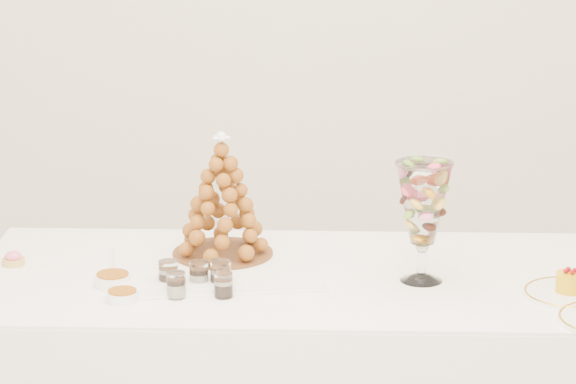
{
  "coord_description": "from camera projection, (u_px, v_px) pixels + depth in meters",
  "views": [
    {
      "loc": [
        0.22,
        -3.15,
        1.97
      ],
      "look_at": [
        0.0,
        0.22,
        1.0
      ],
      "focal_mm": 85.0,
      "sensor_mm": 36.0,
      "label": 1
    }
  ],
  "objects": [
    {
      "name": "macaron_vase",
      "position": [
        423.0,
        205.0,
        3.55
      ],
      "size": [
        0.15,
        0.15,
        0.32
      ],
      "color": "white",
      "rests_on": "buffet_table"
    },
    {
      "name": "mousse_cake",
      "position": [
        570.0,
        282.0,
        3.49
      ],
      "size": [
        0.07,
        0.07,
        0.06
      ],
      "color": "#D6A009",
      "rests_on": "cake_plate"
    },
    {
      "name": "cake_plate",
      "position": [
        569.0,
        294.0,
        3.49
      ],
      "size": [
        0.24,
        0.24,
        0.01
      ],
      "primitive_type": "cylinder",
      "color": "white",
      "rests_on": "buffet_table"
    },
    {
      "name": "verrine_a",
      "position": [
        168.0,
        274.0,
        3.55
      ],
      "size": [
        0.06,
        0.06,
        0.07
      ],
      "primitive_type": "cylinder",
      "rotation": [
        0.0,
        0.0,
        -0.26
      ],
      "color": "white",
      "rests_on": "buffet_table"
    },
    {
      "name": "lace_tray",
      "position": [
        215.0,
        267.0,
        3.68
      ],
      "size": [
        0.61,
        0.5,
        0.02
      ],
      "primitive_type": "cube",
      "rotation": [
        0.0,
        0.0,
        0.2
      ],
      "color": "white",
      "rests_on": "buffet_table"
    },
    {
      "name": "verrine_d",
      "position": [
        176.0,
        285.0,
        3.47
      ],
      "size": [
        0.06,
        0.06,
        0.07
      ],
      "primitive_type": "cylinder",
      "rotation": [
        0.0,
        0.0,
        0.17
      ],
      "color": "white",
      "rests_on": "buffet_table"
    },
    {
      "name": "ramekin_back",
      "position": [
        113.0,
        280.0,
        3.56
      ],
      "size": [
        0.09,
        0.09,
        0.03
      ],
      "primitive_type": "cylinder",
      "color": "white",
      "rests_on": "buffet_table"
    },
    {
      "name": "verrine_e",
      "position": [
        223.0,
        285.0,
        3.48
      ],
      "size": [
        0.05,
        0.05,
        0.06
      ],
      "primitive_type": "cylinder",
      "rotation": [
        0.0,
        0.0,
        -0.12
      ],
      "color": "white",
      "rests_on": "buffet_table"
    },
    {
      "name": "verrine_c",
      "position": [
        221.0,
        274.0,
        3.54
      ],
      "size": [
        0.06,
        0.06,
        0.07
      ],
      "primitive_type": "cylinder",
      "rotation": [
        0.0,
        0.0,
        -0.11
      ],
      "color": "white",
      "rests_on": "buffet_table"
    },
    {
      "name": "pink_tart",
      "position": [
        13.0,
        259.0,
        3.72
      ],
      "size": [
        0.06,
        0.06,
        0.04
      ],
      "color": "tan",
      "rests_on": "buffet_table"
    },
    {
      "name": "croquembouche",
      "position": [
        222.0,
        195.0,
        3.71
      ],
      "size": [
        0.28,
        0.28,
        0.35
      ],
      "rotation": [
        0.0,
        0.0,
        0.08
      ],
      "color": "brown",
      "rests_on": "lace_tray"
    },
    {
      "name": "verrine_b",
      "position": [
        199.0,
        275.0,
        3.55
      ],
      "size": [
        0.06,
        0.06,
        0.07
      ],
      "primitive_type": "cylinder",
      "rotation": [
        0.0,
        0.0,
        0.26
      ],
      "color": "white",
      "rests_on": "buffet_table"
    },
    {
      "name": "ramekin_front",
      "position": [
        122.0,
        296.0,
        3.45
      ],
      "size": [
        0.08,
        0.08,
        0.03
      ],
      "primitive_type": "cylinder",
      "color": "white",
      "rests_on": "buffet_table"
    }
  ]
}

